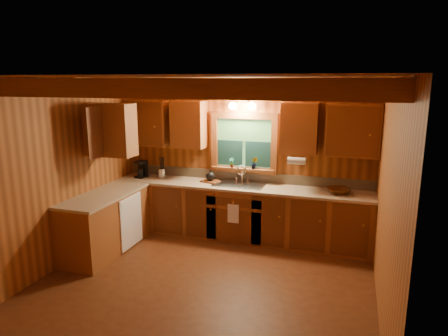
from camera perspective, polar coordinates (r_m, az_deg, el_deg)
The scene contains 20 objects.
room at distance 4.91m, azimuth -2.88°, elevation -2.47°, with size 4.20×4.20×4.20m.
ceiling_beams at distance 4.75m, azimuth -3.04°, elevation 11.54°, with size 4.20×2.54×0.18m.
base_cabinets at distance 6.48m, azimuth -2.85°, elevation -6.80°, with size 4.20×2.22×0.86m.
countertop at distance 6.35m, azimuth -2.76°, elevation -2.95°, with size 4.20×2.24×0.04m.
backsplash at distance 6.73m, azimuth 2.85°, elevation -1.19°, with size 4.20×0.02×0.16m, color tan.
dishwasher_panel at distance 6.38m, azimuth -13.11°, elevation -7.44°, with size 0.02×0.60×0.80m, color white.
upper_cabinets at distance 6.32m, azimuth -3.15°, elevation 5.84°, with size 4.19×1.77×0.78m.
window at distance 6.61m, azimuth 2.86°, elevation 3.40°, with size 1.12×0.08×1.00m.
window_sill at distance 6.64m, azimuth 2.71°, elevation -0.14°, with size 1.06×0.14×0.04m, color brown.
wall_sconce at distance 6.42m, azimuth 2.63°, elevation 8.85°, with size 0.45×0.21×0.17m.
paper_towel_roll at distance 6.13m, azimuth 10.34°, elevation 1.01°, with size 0.11×0.11×0.27m, color white.
dish_towel at distance 6.29m, azimuth 1.31°, elevation -6.54°, with size 0.18×0.01×0.30m, color white.
sink at distance 6.50m, azimuth 2.18°, elevation -2.81°, with size 0.82×0.48×0.43m.
coffee_maker at distance 7.13m, azimuth -11.64°, elevation -0.14°, with size 0.16×0.21×0.29m.
utensil_crock at distance 7.01m, azimuth -8.88°, elevation -0.67°, with size 0.13×0.13×0.37m.
cutting_board at distance 6.67m, azimuth -1.94°, elevation -1.91°, with size 0.29×0.21×0.03m, color #5D2E14.
teakettle at distance 6.65m, azimuth -1.94°, elevation -1.18°, with size 0.15×0.15×0.19m.
wicker_basket at distance 6.23m, azimuth 15.99°, elevation -3.15°, with size 0.34×0.34×0.08m, color #48230C.
potted_plant_left at distance 6.63m, azimuth 1.11°, elevation 0.78°, with size 0.09×0.06×0.17m, color #5D2E14.
potted_plant_right at distance 6.55m, azimuth 4.36°, elevation 0.73°, with size 0.11×0.09×0.20m, color #5D2E14.
Camera 1 is at (1.70, -4.44, 2.56)m, focal length 32.03 mm.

